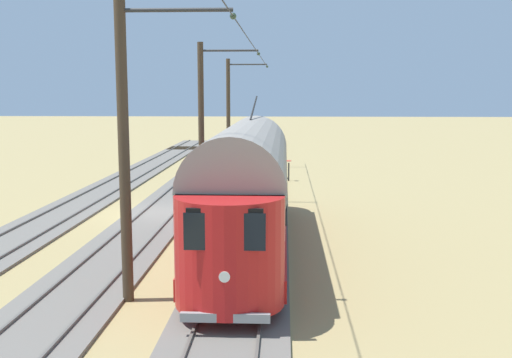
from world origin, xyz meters
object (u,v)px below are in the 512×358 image
at_px(catenary_pole_foreground, 229,111).
at_px(catenary_pole_mid_far, 127,146).
at_px(track_end_bumper, 206,164).
at_px(vintage_streetcar, 247,184).
at_px(switch_stand, 289,169).
at_px(catenary_pole_mid_near, 203,120).

relative_size(catenary_pole_foreground, catenary_pole_mid_far, 1.00).
bearing_deg(track_end_bumper, vintage_streetcar, 101.09).
xyz_separation_m(switch_stand, track_end_bumper, (5.71, -5.28, -0.30)).
bearing_deg(vintage_streetcar, catenary_pole_mid_near, -73.07).
relative_size(catenary_pole_mid_far, track_end_bumper, 4.25).
distance_m(vintage_streetcar, switch_stand, 16.35).
bearing_deg(vintage_streetcar, switch_stand, -95.29).
bearing_deg(catenary_pole_foreground, catenary_pole_mid_near, 90.00).
bearing_deg(catenary_pole_mid_far, track_end_bumper, -86.68).
bearing_deg(catenary_pole_mid_far, vintage_streetcar, -116.84).
xyz_separation_m(catenary_pole_foreground, switch_stand, (-4.16, 6.54, -3.30)).
distance_m(vintage_streetcar, catenary_pole_mid_near, 9.30).
bearing_deg(track_end_bumper, catenary_pole_mid_near, 96.94).
bearing_deg(catenary_pole_mid_near, vintage_streetcar, 106.93).
height_order(vintage_streetcar, catenary_pole_mid_near, catenary_pole_mid_near).
distance_m(catenary_pole_foreground, switch_stand, 8.43).
xyz_separation_m(catenary_pole_mid_far, switch_stand, (-4.16, -21.47, -3.30)).
bearing_deg(switch_stand, catenary_pole_mid_near, 60.84).
xyz_separation_m(catenary_pole_foreground, track_end_bumper, (1.55, 1.26, -3.60)).
height_order(vintage_streetcar, track_end_bumper, vintage_streetcar).
height_order(catenary_pole_foreground, switch_stand, catenary_pole_foreground).
relative_size(catenary_pole_foreground, track_end_bumper, 4.25).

